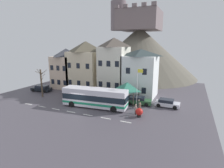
# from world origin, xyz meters

# --- Properties ---
(ground_plane) EXTENTS (40.00, 60.00, 0.07)m
(ground_plane) POSITION_xyz_m (0.00, -0.00, -0.03)
(ground_plane) COLOR #4D4851
(townhouse_00) EXTENTS (5.21, 6.36, 9.27)m
(townhouse_00) POSITION_xyz_m (-10.82, 12.14, 4.63)
(townhouse_00) COLOR beige
(townhouse_00) RESTS_ON ground_plane
(townhouse_01) EXTENTS (6.85, 6.50, 10.89)m
(townhouse_01) POSITION_xyz_m (-5.39, 12.22, 5.44)
(townhouse_01) COLOR beige
(townhouse_01) RESTS_ON ground_plane
(townhouse_02) EXTENTS (5.38, 5.50, 11.55)m
(townhouse_02) POSITION_xyz_m (1.67, 11.72, 5.78)
(townhouse_02) COLOR silver
(townhouse_02) RESTS_ON ground_plane
(townhouse_03) EXTENTS (6.29, 5.77, 9.35)m
(townhouse_03) POSITION_xyz_m (7.26, 11.85, 4.68)
(townhouse_03) COLOR white
(townhouse_03) RESTS_ON ground_plane
(hilltop_castle) EXTENTS (35.51, 35.51, 22.78)m
(hilltop_castle) POSITION_xyz_m (0.73, 33.91, 8.28)
(hilltop_castle) COLOR #605B4E
(hilltop_castle) RESTS_ON ground_plane
(transit_bus) EXTENTS (11.02, 3.50, 3.16)m
(transit_bus) POSITION_xyz_m (2.33, 2.22, 1.60)
(transit_bus) COLOR white
(transit_bus) RESTS_ON ground_plane
(bus_shelter) EXTENTS (3.60, 3.60, 3.87)m
(bus_shelter) POSITION_xyz_m (6.61, 6.05, 3.11)
(bus_shelter) COLOR #473D33
(bus_shelter) RESTS_ON ground_plane
(parked_car_00) EXTENTS (4.30, 2.44, 1.26)m
(parked_car_00) POSITION_xyz_m (-5.02, 6.82, 0.62)
(parked_car_00) COLOR navy
(parked_car_00) RESTS_ON ground_plane
(parked_car_01) EXTENTS (4.60, 2.32, 1.37)m
(parked_car_01) POSITION_xyz_m (-13.48, 6.35, 0.67)
(parked_car_01) COLOR black
(parked_car_01) RESTS_ON ground_plane
(parked_car_02) EXTENTS (3.97, 2.08, 1.28)m
(parked_car_02) POSITION_xyz_m (13.27, 7.34, 0.63)
(parked_car_02) COLOR silver
(parked_car_02) RESTS_ON ground_plane
(parked_car_03) EXTENTS (4.69, 2.34, 1.33)m
(parked_car_03) POSITION_xyz_m (8.43, 6.60, 0.66)
(parked_car_03) COLOR #2B5933
(parked_car_03) RESTS_ON ground_plane
(pedestrian_00) EXTENTS (0.32, 0.32, 1.53)m
(pedestrian_00) POSITION_xyz_m (6.07, 4.58, 0.89)
(pedestrian_00) COLOR black
(pedestrian_00) RESTS_ON ground_plane
(pedestrian_01) EXTENTS (0.36, 0.36, 1.62)m
(pedestrian_01) POSITION_xyz_m (9.46, 1.78, 0.93)
(pedestrian_01) COLOR #38332D
(pedestrian_01) RESTS_ON ground_plane
(pedestrian_02) EXTENTS (0.35, 0.34, 1.62)m
(pedestrian_02) POSITION_xyz_m (9.80, 2.89, 0.89)
(pedestrian_02) COLOR black
(pedestrian_02) RESTS_ON ground_plane
(pedestrian_03) EXTENTS (0.29, 0.33, 1.47)m
(pedestrian_03) POSITION_xyz_m (9.13, 4.66, 0.77)
(pedestrian_03) COLOR #38332D
(pedestrian_03) RESTS_ON ground_plane
(public_bench) EXTENTS (1.53, 0.48, 0.87)m
(public_bench) POSITION_xyz_m (5.64, 8.23, 0.47)
(public_bench) COLOR #33473D
(public_bench) RESTS_ON ground_plane
(flagpole) EXTENTS (0.95, 0.10, 6.40)m
(flagpole) POSITION_xyz_m (8.62, 5.44, 3.75)
(flagpole) COLOR silver
(flagpole) RESTS_ON ground_plane
(harbour_buoy) EXTENTS (1.07, 1.07, 1.32)m
(harbour_buoy) POSITION_xyz_m (10.16, 1.20, 0.73)
(harbour_buoy) COLOR black
(harbour_buoy) RESTS_ON ground_plane
(bare_tree_00) EXTENTS (2.01, 1.84, 5.52)m
(bare_tree_00) POSITION_xyz_m (-10.14, 3.22, 2.92)
(bare_tree_00) COLOR brown
(bare_tree_00) RESTS_ON ground_plane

